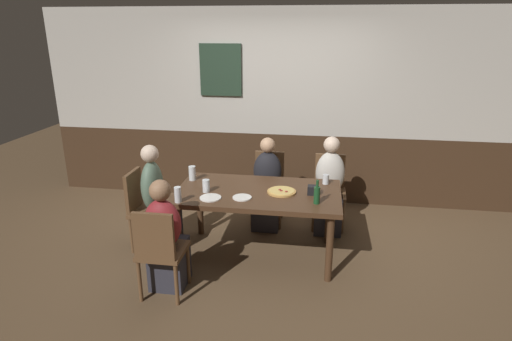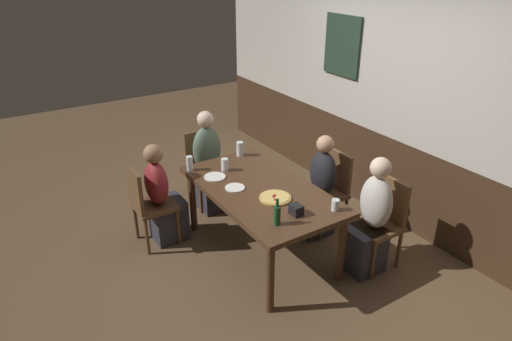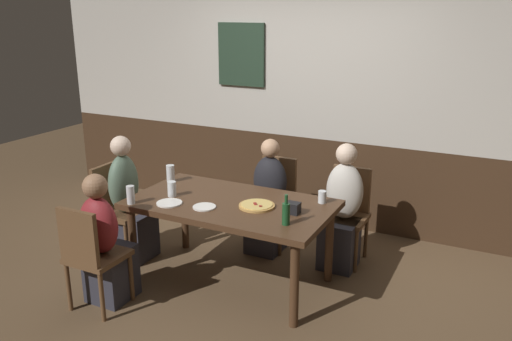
% 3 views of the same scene
% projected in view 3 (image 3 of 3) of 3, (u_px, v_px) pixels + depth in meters
% --- Properties ---
extents(ground_plane, '(12.00, 12.00, 0.00)m').
position_uv_depth(ground_plane, '(232.00, 281.00, 4.61)').
color(ground_plane, brown).
extents(wall_back, '(6.40, 0.13, 2.60)m').
position_uv_depth(wall_back, '(305.00, 104.00, 5.64)').
color(wall_back, '#3D2819').
rests_on(wall_back, ground_plane).
extents(dining_table, '(1.69, 0.94, 0.74)m').
position_uv_depth(dining_table, '(231.00, 211.00, 4.42)').
color(dining_table, '#472D1C').
rests_on(dining_table, ground_plane).
extents(chair_mid_far, '(0.40, 0.40, 0.88)m').
position_uv_depth(chair_mid_far, '(275.00, 197.00, 5.22)').
color(chair_mid_far, brown).
rests_on(chair_mid_far, ground_plane).
extents(chair_head_west, '(0.40, 0.40, 0.88)m').
position_uv_depth(chair_head_west, '(116.00, 205.00, 5.01)').
color(chair_head_west, brown).
rests_on(chair_head_west, ground_plane).
extents(chair_right_far, '(0.40, 0.40, 0.88)m').
position_uv_depth(chair_right_far, '(347.00, 209.00, 4.90)').
color(chair_right_far, brown).
rests_on(chair_right_far, ground_plane).
extents(chair_left_near, '(0.40, 0.40, 0.88)m').
position_uv_depth(chair_left_near, '(90.00, 253.00, 4.03)').
color(chair_left_near, brown).
rests_on(chair_left_near, ground_plane).
extents(person_mid_far, '(0.34, 0.37, 1.11)m').
position_uv_depth(person_mid_far, '(268.00, 205.00, 5.09)').
color(person_mid_far, '#2D2D38').
rests_on(person_mid_far, ground_plane).
extents(person_head_west, '(0.37, 0.34, 1.18)m').
position_uv_depth(person_head_west, '(129.00, 207.00, 4.94)').
color(person_head_west, '#2D2D38').
rests_on(person_head_west, ground_plane).
extents(person_right_far, '(0.34, 0.37, 1.15)m').
position_uv_depth(person_right_far, '(342.00, 216.00, 4.77)').
color(person_right_far, '#2D2D38').
rests_on(person_right_far, ground_plane).
extents(person_left_near, '(0.34, 0.37, 1.10)m').
position_uv_depth(person_left_near, '(105.00, 248.00, 4.18)').
color(person_left_near, '#2D2D38').
rests_on(person_left_near, ground_plane).
extents(pizza, '(0.30, 0.30, 0.03)m').
position_uv_depth(pizza, '(257.00, 205.00, 4.28)').
color(pizza, tan).
rests_on(pizza, dining_table).
extents(pint_glass_amber, '(0.07, 0.07, 0.13)m').
position_uv_depth(pint_glass_amber, '(172.00, 190.00, 4.51)').
color(pint_glass_amber, silver).
rests_on(pint_glass_amber, dining_table).
extents(beer_glass_tall, '(0.08, 0.08, 0.16)m').
position_uv_depth(beer_glass_tall, '(171.00, 174.00, 4.89)').
color(beer_glass_tall, silver).
rests_on(beer_glass_tall, dining_table).
extents(tumbler_water, '(0.07, 0.07, 0.15)m').
position_uv_depth(tumbler_water, '(131.00, 196.00, 4.33)').
color(tumbler_water, silver).
rests_on(tumbler_water, dining_table).
extents(pint_glass_pale, '(0.07, 0.07, 0.10)m').
position_uv_depth(pint_glass_pale, '(322.00, 198.00, 4.36)').
color(pint_glass_pale, silver).
rests_on(pint_glass_pale, dining_table).
extents(beer_bottle_green, '(0.06, 0.06, 0.24)m').
position_uv_depth(beer_bottle_green, '(286.00, 213.00, 3.91)').
color(beer_bottle_green, '#194723').
rests_on(beer_bottle_green, dining_table).
extents(plate_white_large, '(0.21, 0.21, 0.01)m').
position_uv_depth(plate_white_large, '(169.00, 203.00, 4.35)').
color(plate_white_large, white).
rests_on(plate_white_large, dining_table).
extents(plate_white_small, '(0.19, 0.19, 0.01)m').
position_uv_depth(plate_white_small, '(204.00, 207.00, 4.26)').
color(plate_white_small, white).
rests_on(plate_white_small, dining_table).
extents(condiment_caddy, '(0.11, 0.09, 0.09)m').
position_uv_depth(condiment_caddy, '(293.00, 208.00, 4.14)').
color(condiment_caddy, black).
rests_on(condiment_caddy, dining_table).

